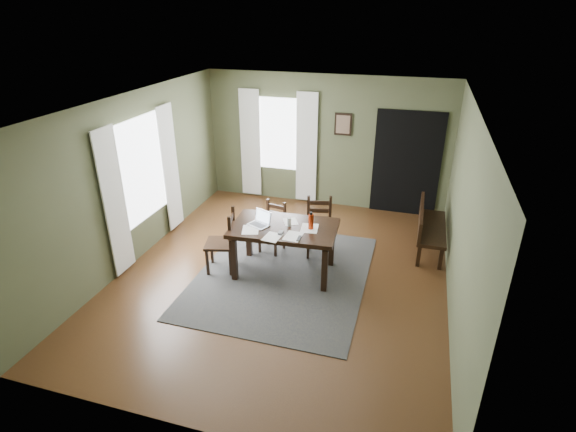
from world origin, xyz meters
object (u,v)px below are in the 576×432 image
(bench, at_px, (428,225))
(laptop, at_px, (260,221))
(chair_back_right, at_px, (319,227))
(water_bottle, at_px, (311,221))
(dining_table, at_px, (284,232))
(chair_end, at_px, (223,242))
(chair_back_left, at_px, (273,228))

(bench, relative_size, laptop, 3.66)
(chair_back_right, distance_m, water_bottle, 0.87)
(dining_table, relative_size, chair_end, 1.63)
(dining_table, distance_m, laptop, 0.40)
(chair_back_right, relative_size, bench, 0.69)
(bench, xyz_separation_m, laptop, (-2.52, -1.45, 0.40))
(laptop, relative_size, water_bottle, 1.40)
(chair_back_right, bearing_deg, water_bottle, -100.63)
(chair_back_right, height_order, water_bottle, water_bottle)
(dining_table, height_order, chair_back_left, chair_back_left)
(dining_table, relative_size, chair_back_left, 1.92)
(chair_back_left, height_order, bench, chair_back_left)
(chair_back_left, bearing_deg, chair_back_right, 20.16)
(chair_end, relative_size, water_bottle, 3.71)
(dining_table, relative_size, chair_back_right, 1.70)
(dining_table, xyz_separation_m, chair_back_right, (0.38, 0.77, -0.23))
(chair_end, height_order, chair_back_left, chair_end)
(bench, bearing_deg, laptop, 119.89)
(laptop, xyz_separation_m, water_bottle, (0.78, 0.08, 0.07))
(water_bottle, bearing_deg, chair_back_right, 92.51)
(chair_back_right, distance_m, bench, 1.88)
(dining_table, xyz_separation_m, chair_back_left, (-0.40, 0.64, -0.29))
(water_bottle, bearing_deg, dining_table, -174.88)
(chair_end, xyz_separation_m, chair_back_left, (0.55, 0.84, -0.07))
(chair_back_right, bearing_deg, dining_table, -129.25)
(dining_table, distance_m, bench, 2.58)
(dining_table, distance_m, chair_back_right, 0.89)
(chair_back_right, relative_size, laptop, 2.54)
(bench, distance_m, laptop, 2.93)
(bench, relative_size, water_bottle, 5.13)
(bench, xyz_separation_m, water_bottle, (-1.74, -1.37, 0.47))
(chair_end, height_order, water_bottle, water_bottle)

